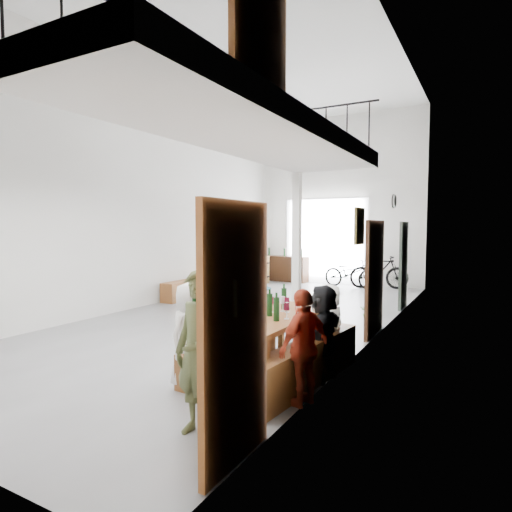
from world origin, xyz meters
The scene contains 24 objects.
floor centered at (0.00, 0.00, 0.00)m, with size 12.00×12.00×0.00m, color slate.
room_walls centered at (0.00, 0.00, 3.55)m, with size 12.00×12.00×12.00m.
gateway_portal centered at (-0.40, 5.94, 1.40)m, with size 2.80×0.08×2.80m, color white.
right_wall_decor centered at (2.70, -1.87, 1.74)m, with size 0.07×8.28×5.07m.
balcony centered at (1.98, -3.13, 2.96)m, with size 1.52×5.62×4.00m.
tasting_table centered at (2.10, -2.99, 0.71)m, with size 0.86×2.01×0.79m.
bench_inner centered at (1.50, -3.06, 0.21)m, with size 0.29×1.84×0.42m, color brown.
bench_wall centered at (2.57, -3.05, 0.26)m, with size 0.30×2.29×0.53m, color brown.
tableware centered at (2.13, -3.08, 0.92)m, with size 0.56×1.26×0.35m.
side_bench centered at (-2.50, 1.16, 0.25)m, with size 0.38×1.75×0.49m, color brown.
oak_barrel centered at (-2.28, 4.83, 0.45)m, with size 0.62×0.62×0.91m.
serving_counter centered at (-1.75, 5.65, 0.43)m, with size 1.63×0.45×0.86m, color #311C10.
counter_bottles centered at (-1.75, 5.62, 1.00)m, with size 1.38×0.25×0.28m.
guest_left_a centered at (1.36, -3.75, 0.62)m, with size 0.61×0.39×1.24m, color silver.
guest_left_b centered at (1.32, -3.07, 0.65)m, with size 0.47×0.31×1.30m, color teal.
guest_left_c centered at (1.40, -2.54, 0.53)m, with size 0.52×0.40×1.07m, color silver.
guest_left_d centered at (1.41, -2.18, 0.56)m, with size 0.72×0.41×1.12m, color teal.
guest_right_a centered at (2.74, -3.59, 0.62)m, with size 0.73×0.30×1.24m, color #B8381F.
guest_right_b centered at (2.67, -2.81, 0.59)m, with size 1.10×0.35×1.19m, color black.
guest_right_c centered at (2.60, -2.36, 0.57)m, with size 0.55×0.36×1.13m, color silver.
host_standing centered at (2.19, -4.68, 0.76)m, with size 0.55×0.36×1.52m, color #4F5731.
potted_plant centered at (2.45, 0.53, 0.22)m, with size 0.40×0.35×0.44m, color #1B511D.
bicycle_near centered at (0.70, 5.11, 0.46)m, with size 0.61×1.74×0.92m, color black.
bicycle_far centered at (1.52, 5.34, 0.52)m, with size 0.49×1.74×1.04m, color black.
Camera 1 is at (4.43, -7.73, 1.90)m, focal length 30.00 mm.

